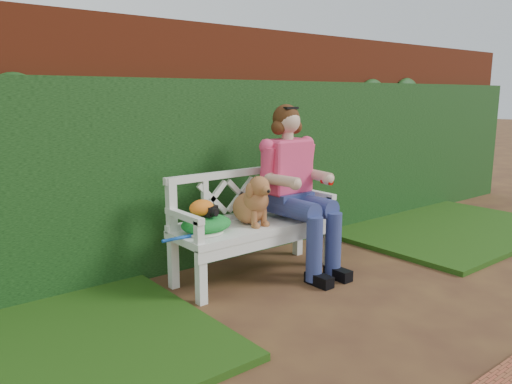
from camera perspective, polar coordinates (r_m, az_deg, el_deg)
ground at (r=3.93m, az=13.27°, el=-12.68°), size 60.00×60.00×0.00m
brick_wall at (r=5.01m, az=-3.56°, el=5.74°), size 10.00×0.30×2.20m
ivy_hedge at (r=4.86m, az=-2.02°, el=2.62°), size 10.00×0.18×1.70m
grass_right at (r=6.30m, az=20.36°, el=-3.77°), size 2.60×2.00×0.05m
garden_bench at (r=4.37m, az=0.00°, el=-6.58°), size 1.61×0.68×0.48m
seated_woman at (r=4.47m, az=4.01°, el=0.54°), size 0.64×0.85×1.50m
dog at (r=4.21m, az=-0.54°, el=-0.83°), size 0.37×0.45×0.43m
tennis_racket at (r=3.96m, az=-6.06°, el=-4.69°), size 0.60×0.40×0.03m
green_bag at (r=4.01m, az=-5.70°, el=-3.60°), size 0.43×0.34×0.15m
camera_item at (r=3.96m, az=-5.33°, el=-2.14°), size 0.14×0.12×0.08m
baseball_glove at (r=3.94m, az=-6.22°, el=-1.80°), size 0.24×0.21×0.13m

